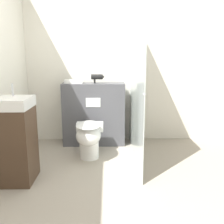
{
  "coord_description": "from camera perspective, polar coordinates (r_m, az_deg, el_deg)",
  "views": [
    {
      "loc": [
        0.01,
        -2.23,
        1.38
      ],
      "look_at": [
        0.07,
        1.14,
        0.64
      ],
      "focal_mm": 40.0,
      "sensor_mm": 36.0,
      "label": 1
    }
  ],
  "objects": [
    {
      "name": "wall_back",
      "position": [
        4.16,
        -1.18,
        10.55
      ],
      "size": [
        8.0,
        0.06,
        2.5
      ],
      "color": "silver",
      "rests_on": "ground_plane"
    },
    {
      "name": "ground_plane",
      "position": [
        2.63,
        -1.14,
        -19.38
      ],
      "size": [
        12.0,
        12.0,
        0.0
      ],
      "primitive_type": "plane",
      "color": "#9E9384"
    },
    {
      "name": "partition_panel",
      "position": [
        4.0,
        -4.15,
        -0.48
      ],
      "size": [
        0.97,
        0.32,
        0.99
      ],
      "color": "#4C4C51",
      "rests_on": "ground_plane"
    },
    {
      "name": "toilet",
      "position": [
        3.45,
        -5.31,
        -5.79
      ],
      "size": [
        0.39,
        0.61,
        0.51
      ],
      "color": "white",
      "rests_on": "ground_plane"
    },
    {
      "name": "hair_drier",
      "position": [
        3.89,
        -3.35,
        7.98
      ],
      "size": [
        0.2,
        0.08,
        0.14
      ],
      "color": "black",
      "rests_on": "partition_panel"
    },
    {
      "name": "sink_vanity",
      "position": [
        3.0,
        -21.74,
        -5.98
      ],
      "size": [
        0.45,
        0.44,
        1.1
      ],
      "color": "#473323",
      "rests_on": "ground_plane"
    },
    {
      "name": "shower_glass",
      "position": [
        3.36,
        5.52,
        6.66
      ],
      "size": [
        0.04,
        1.62,
        2.1
      ],
      "color": "silver",
      "rests_on": "ground_plane"
    },
    {
      "name": "folded_towel",
      "position": [
        3.94,
        -8.76,
        6.9
      ],
      "size": [
        0.28,
        0.13,
        0.05
      ],
      "color": "white",
      "rests_on": "partition_panel"
    }
  ]
}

